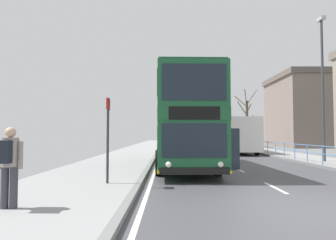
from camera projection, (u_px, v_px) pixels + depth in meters
ground at (283, 206)px, 6.91m from camera, size 15.80×140.00×0.20m
double_decker_bus_main at (182, 122)px, 15.19m from camera, size 3.39×10.25×4.35m
background_bus_far_lane at (233, 134)px, 27.61m from camera, size 2.85×10.06×3.02m
pedestrian_railing_far_kerb at (274, 146)px, 22.04m from camera, size 0.05×33.58×0.98m
pedestrian_with_backpack at (8, 161)px, 6.27m from camera, size 0.54×0.52×1.69m
bus_stop_sign_near at (107, 130)px, 9.60m from camera, size 0.08×0.44×2.70m
street_lamp_far_side at (322, 78)px, 17.49m from camera, size 0.28×0.60×8.34m
bare_tree_far_00 at (246, 121)px, 37.41m from camera, size 2.64×2.01×7.02m
background_building_01 at (318, 111)px, 40.86m from camera, size 11.88×11.00×9.64m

